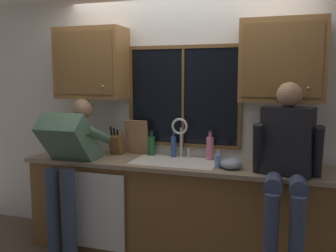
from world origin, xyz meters
TOP-DOWN VIEW (x-y plane):
  - back_wall at (0.00, 0.06)m, footprint 5.31×0.12m
  - window_glass at (-0.01, -0.01)m, footprint 1.10×0.02m
  - window_frame_top at (-0.01, -0.02)m, footprint 1.17×0.02m
  - window_frame_bottom at (-0.01, -0.02)m, footprint 1.17×0.02m
  - window_frame_left at (-0.58, -0.02)m, footprint 0.03×0.02m
  - window_frame_right at (0.55, -0.02)m, footprint 0.03×0.02m
  - window_mullion_center at (-0.01, -0.02)m, footprint 0.02×0.02m
  - lower_cabinet_run at (0.00, -0.29)m, footprint 2.91×0.58m
  - countertop at (0.00, -0.31)m, footprint 2.97×0.62m
  - dishwasher_front at (-0.71, -0.61)m, footprint 0.60×0.02m
  - upper_cabinet_left at (-0.96, -0.17)m, footprint 0.72×0.36m
  - upper_cabinet_right at (0.93, -0.17)m, footprint 0.72×0.36m
  - sink at (-0.01, -0.30)m, footprint 0.80×0.46m
  - faucet at (-0.01, -0.12)m, footprint 0.18×0.09m
  - person_standing at (-0.98, -0.59)m, footprint 0.53×0.71m
  - person_sitting_on_counter at (1.00, -0.57)m, footprint 0.54×0.64m
  - knife_block at (-0.69, -0.17)m, footprint 0.12×0.18m
  - cutting_board at (-0.49, -0.09)m, footprint 0.25×0.10m
  - mixing_bowl at (0.54, -0.41)m, footprint 0.20×0.20m
  - soap_dispenser at (0.42, -0.41)m, footprint 0.06×0.07m
  - bottle_green_glass at (-0.33, -0.09)m, footprint 0.07×0.07m
  - bottle_tall_clear at (0.29, -0.12)m, footprint 0.07×0.07m
  - bottle_amber_small at (-0.09, -0.10)m, footprint 0.06×0.06m

SIDE VIEW (x-z plane):
  - lower_cabinet_run at x=0.00m, z-range 0.00..0.88m
  - dishwasher_front at x=-0.71m, z-range 0.09..0.83m
  - sink at x=-0.01m, z-range 0.72..0.93m
  - countertop at x=0.00m, z-range 0.88..0.92m
  - person_standing at x=-0.98m, z-range 0.19..1.70m
  - mixing_bowl at x=0.54m, z-range 0.91..1.02m
  - soap_dispenser at x=0.42m, z-range 0.90..1.07m
  - bottle_green_glass at x=-0.33m, z-range 0.90..1.15m
  - knife_block at x=-0.69m, z-range 0.87..1.19m
  - window_frame_bottom at x=-0.01m, z-range 1.01..1.05m
  - bottle_amber_small at x=-0.09m, z-range 0.90..1.17m
  - bottle_tall_clear at x=0.29m, z-range 0.90..1.18m
  - cutting_board at x=-0.49m, z-range 0.92..1.28m
  - person_sitting_on_counter at x=1.00m, z-range 0.47..1.73m
  - faucet at x=-0.01m, z-range 0.97..1.37m
  - back_wall at x=0.00m, z-range 0.00..2.55m
  - window_glass at x=-0.01m, z-range 1.05..2.00m
  - window_frame_left at x=-0.58m, z-range 1.05..2.00m
  - window_frame_right at x=0.55m, z-range 1.05..2.00m
  - window_mullion_center at x=-0.01m, z-range 1.05..2.00m
  - upper_cabinet_left at x=-0.96m, z-range 1.50..2.22m
  - upper_cabinet_right at x=0.93m, z-range 1.50..2.22m
  - window_frame_top at x=-0.01m, z-range 2.00..2.04m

